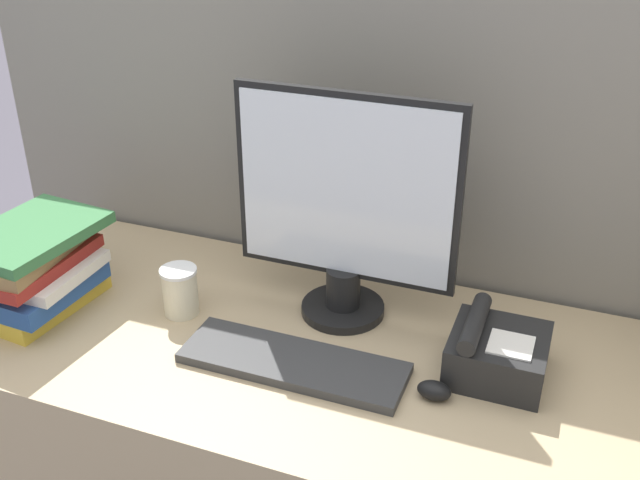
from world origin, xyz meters
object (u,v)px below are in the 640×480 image
keyboard (294,363)px  book_stack (31,269)px  monitor (345,213)px  desk_telephone (496,353)px  mouse (434,390)px  coffee_cup (180,291)px

keyboard → book_stack: book_stack is taller
book_stack → monitor: bearing=19.3°
desk_telephone → monitor: bearing=164.1°
mouse → desk_telephone: size_ratio=0.35×
mouse → coffee_cup: size_ratio=0.58×
coffee_cup → book_stack: size_ratio=0.34×
monitor → desk_telephone: monitor is taller
coffee_cup → book_stack: 0.33m
desk_telephone → keyboard: bearing=-161.7°
keyboard → monitor: bearing=83.7°
book_stack → desk_telephone: 1.01m
keyboard → coffee_cup: size_ratio=4.10×
monitor → desk_telephone: bearing=-15.9°
keyboard → book_stack: bearing=-179.8°
monitor → keyboard: bearing=-96.3°
monitor → desk_telephone: 0.41m
monitor → coffee_cup: size_ratio=4.53×
desk_telephone → coffee_cup: bearing=-177.3°
keyboard → coffee_cup: 0.33m
coffee_cup → mouse: bearing=-8.1°
keyboard → mouse: bearing=1.5°
coffee_cup → monitor: bearing=21.6°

